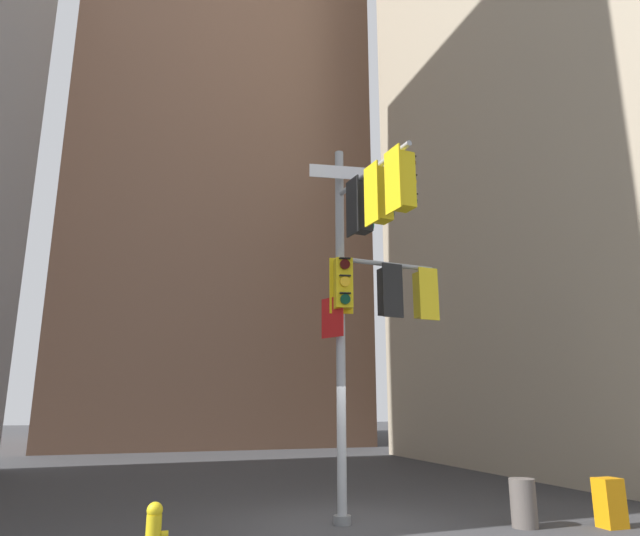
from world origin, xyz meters
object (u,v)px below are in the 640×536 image
object	(u,v)px
trash_bin	(523,503)
fire_hydrant	(154,529)
signal_pole_assembly	(373,265)
newspaper_box	(610,503)

from	to	relation	value
trash_bin	fire_hydrant	bearing A→B (deg)	-179.19
signal_pole_assembly	trash_bin	distance (m)	5.16
fire_hydrant	trash_bin	xyz separation A→B (m)	(6.48, 0.09, 0.01)
signal_pole_assembly	fire_hydrant	distance (m)	5.95
fire_hydrant	newspaper_box	size ratio (longest dim) A/B	0.91
fire_hydrant	trash_bin	distance (m)	6.48
fire_hydrant	newspaper_box	distance (m)	7.96
newspaper_box	fire_hydrant	bearing A→B (deg)	176.92
trash_bin	signal_pole_assembly	bearing A→B (deg)	165.32
signal_pole_assembly	fire_hydrant	bearing A→B (deg)	-168.84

